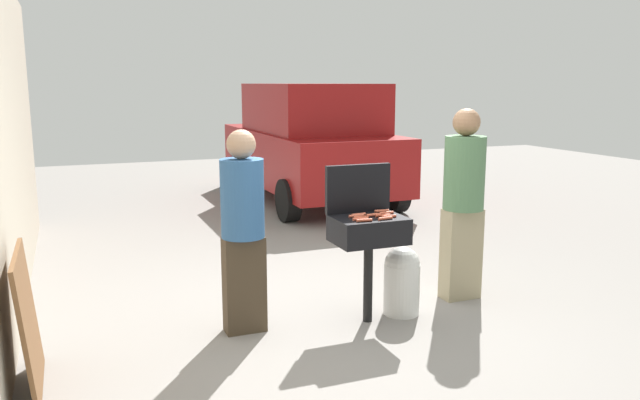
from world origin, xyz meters
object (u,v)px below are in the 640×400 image
(hot_dog_3, at_px, (359,215))
(person_left, at_px, (243,224))
(parked_minivan, at_px, (310,142))
(hot_dog_9, at_px, (364,220))
(person_right, at_px, (463,197))
(hot_dog_7, at_px, (361,217))
(hot_dog_10, at_px, (374,215))
(hot_dog_4, at_px, (383,215))
(leaning_board, at_px, (28,322))
(propane_tank, at_px, (402,279))
(hot_dog_1, at_px, (356,216))
(hot_dog_8, at_px, (382,211))
(hot_dog_6, at_px, (385,218))
(hot_dog_5, at_px, (389,216))
(bbq_grill, at_px, (369,234))
(hot_dog_2, at_px, (387,213))
(hot_dog_0, at_px, (360,219))

(hot_dog_3, height_order, person_left, person_left)
(hot_dog_3, distance_m, parked_minivan, 5.68)
(hot_dog_9, distance_m, person_right, 1.26)
(hot_dog_7, height_order, hot_dog_10, same)
(hot_dog_4, xyz_separation_m, leaning_board, (-2.75, -0.22, -0.46))
(hot_dog_9, bearing_deg, person_right, 16.99)
(hot_dog_7, relative_size, propane_tank, 0.21)
(hot_dog_1, bearing_deg, hot_dog_10, -5.94)
(propane_tank, bearing_deg, hot_dog_7, -168.79)
(hot_dog_8, distance_m, hot_dog_10, 0.19)
(hot_dog_4, distance_m, hot_dog_6, 0.11)
(hot_dog_1, xyz_separation_m, hot_dog_9, (-0.01, -0.18, 0.00))
(hot_dog_1, relative_size, parked_minivan, 0.03)
(propane_tank, relative_size, leaning_board, 0.65)
(hot_dog_1, relative_size, hot_dog_5, 1.00)
(hot_dog_5, xyz_separation_m, hot_dog_7, (-0.23, 0.05, 0.00))
(bbq_grill, distance_m, hot_dog_2, 0.25)
(hot_dog_5, bearing_deg, leaning_board, -176.51)
(hot_dog_0, relative_size, hot_dog_8, 1.00)
(hot_dog_1, relative_size, hot_dog_6, 1.00)
(hot_dog_10, relative_size, leaning_board, 0.14)
(hot_dog_1, relative_size, hot_dog_8, 1.00)
(hot_dog_0, height_order, person_left, person_left)
(hot_dog_10, xyz_separation_m, propane_tank, (0.31, 0.04, -0.62))
(bbq_grill, bearing_deg, parked_minivan, 74.00)
(hot_dog_8, height_order, person_right, person_right)
(hot_dog_0, height_order, leaning_board, leaning_board)
(leaning_board, bearing_deg, hot_dog_1, 6.46)
(hot_dog_2, height_order, hot_dog_3, same)
(hot_dog_6, xyz_separation_m, leaning_board, (-2.72, -0.11, -0.46))
(hot_dog_9, height_order, propane_tank, hot_dog_9)
(hot_dog_4, height_order, hot_dog_6, same)
(hot_dog_5, xyz_separation_m, leaning_board, (-2.78, -0.17, -0.46))
(hot_dog_1, relative_size, propane_tank, 0.21)
(hot_dog_5, distance_m, hot_dog_6, 0.08)
(propane_tank, bearing_deg, hot_dog_0, -163.48)
(hot_dog_0, xyz_separation_m, leaning_board, (-2.51, -0.16, -0.46))
(hot_dog_7, xyz_separation_m, hot_dog_9, (-0.02, -0.11, 0.00))
(hot_dog_6, relative_size, person_right, 0.07)
(hot_dog_0, bearing_deg, person_right, 14.41)
(hot_dog_2, bearing_deg, person_right, 11.07)
(hot_dog_6, height_order, person_right, person_right)
(hot_dog_0, distance_m, hot_dog_2, 0.34)
(hot_dog_3, bearing_deg, bbq_grill, -45.84)
(hot_dog_7, distance_m, propane_tank, 0.77)
(bbq_grill, height_order, hot_dog_5, hot_dog_5)
(hot_dog_3, height_order, hot_dog_10, same)
(hot_dog_8, bearing_deg, hot_dog_0, -144.15)
(hot_dog_3, xyz_separation_m, hot_dog_10, (0.11, -0.05, 0.00))
(bbq_grill, height_order, hot_dog_6, hot_dog_6)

